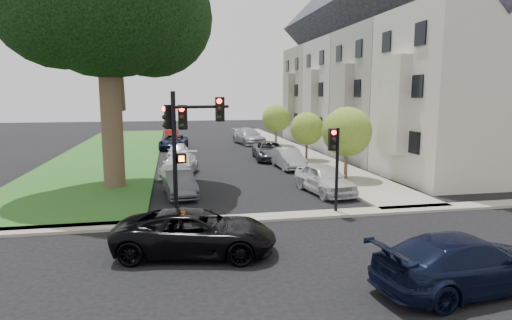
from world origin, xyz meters
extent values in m
plane|color=black|center=(0.00, 0.00, 0.00)|extent=(140.00, 140.00, 0.00)
cube|color=#2A5A21|center=(-9.00, 24.00, 0.06)|extent=(8.00, 44.00, 0.12)
cube|color=gray|center=(6.75, 24.00, 0.06)|extent=(3.50, 44.00, 0.12)
cube|color=gray|center=(0.00, 2.00, 0.06)|extent=(60.00, 1.00, 0.12)
cube|color=beige|center=(12.50, 8.00, 5.00)|extent=(7.00, 7.40, 10.00)
cube|color=beige|center=(8.65, 8.00, 4.50)|extent=(0.70, 2.20, 5.50)
cube|color=black|center=(8.95, 8.00, 5.50)|extent=(0.08, 3.60, 6.00)
cube|color=#B3A89D|center=(12.50, 15.50, 5.00)|extent=(7.00, 7.40, 10.00)
cube|color=#B3A89D|center=(8.65, 15.50, 4.50)|extent=(0.70, 2.20, 5.50)
cube|color=black|center=(8.95, 15.50, 5.50)|extent=(0.08, 3.60, 6.00)
cube|color=#A08F84|center=(12.50, 23.00, 5.00)|extent=(7.00, 7.40, 10.00)
cube|color=black|center=(12.50, 23.00, 12.47)|extent=(7.00, 7.55, 7.00)
cube|color=#A08F84|center=(8.65, 23.00, 4.50)|extent=(0.70, 2.20, 5.50)
cube|color=black|center=(8.95, 23.00, 5.50)|extent=(0.08, 3.60, 6.00)
cube|color=#9F998F|center=(12.50, 30.50, 5.00)|extent=(7.00, 7.40, 10.00)
cube|color=black|center=(12.50, 30.50, 12.47)|extent=(7.00, 7.55, 7.00)
cube|color=#9F998F|center=(8.65, 30.50, 4.50)|extent=(0.70, 2.20, 5.50)
cube|color=black|center=(8.95, 30.50, 5.50)|extent=(0.08, 3.60, 6.00)
cylinder|color=brown|center=(-7.01, 9.35, 4.13)|extent=(1.14, 1.14, 8.27)
sphere|color=black|center=(-4.74, 10.38, 9.30)|extent=(6.61, 6.61, 6.61)
cylinder|color=brown|center=(6.20, 8.86, 1.04)|extent=(0.21, 0.21, 2.08)
sphere|color=olive|center=(6.20, 8.86, 2.91)|extent=(2.91, 2.91, 2.91)
cylinder|color=brown|center=(6.20, 16.40, 0.90)|extent=(0.18, 0.18, 1.79)
sphere|color=olive|center=(6.20, 16.40, 2.51)|extent=(2.51, 2.51, 2.51)
cylinder|color=brown|center=(6.20, 26.15, 0.98)|extent=(0.20, 0.20, 1.97)
sphere|color=olive|center=(6.20, 26.15, 2.76)|extent=(2.76, 2.76, 2.76)
cylinder|color=black|center=(-3.80, 2.20, 2.60)|extent=(0.22, 0.22, 5.20)
cylinder|color=black|center=(-2.70, 2.20, 4.60)|extent=(2.16, 0.67, 0.12)
cube|color=black|center=(-3.45, 2.20, 4.20)|extent=(0.36, 0.33, 0.95)
cube|color=black|center=(-2.00, 2.20, 4.50)|extent=(0.36, 0.33, 0.95)
cube|color=black|center=(-4.00, 2.45, 4.20)|extent=(0.33, 0.36, 0.95)
sphere|color=#FF0C05|center=(-3.45, 2.05, 4.52)|extent=(0.20, 0.20, 0.20)
sphere|color=black|center=(-3.45, 2.05, 3.88)|extent=(0.20, 0.20, 0.20)
cube|color=black|center=(-3.55, 2.20, 2.60)|extent=(0.40, 0.33, 0.38)
cube|color=#FF5905|center=(-3.55, 2.06, 2.60)|extent=(0.22, 0.03, 0.22)
cylinder|color=black|center=(2.95, 2.20, 1.84)|extent=(0.14, 0.14, 3.69)
cube|color=black|center=(2.70, 2.20, 3.20)|extent=(0.31, 0.27, 0.92)
sphere|color=#FF0C05|center=(2.70, 2.05, 3.51)|extent=(0.19, 0.19, 0.19)
imported|color=black|center=(-3.22, -1.35, 0.71)|extent=(5.50, 3.32, 1.43)
imported|color=black|center=(3.53, -5.30, 0.74)|extent=(5.32, 2.70, 1.48)
imported|color=silver|center=(3.79, 5.94, 0.76)|extent=(2.35, 4.64, 1.51)
imported|color=#999BA0|center=(3.97, 13.61, 0.70)|extent=(1.67, 4.30, 1.39)
imported|color=#3F4247|center=(3.61, 17.74, 0.71)|extent=(2.76, 5.27, 1.41)
imported|color=#999BA0|center=(3.87, 28.45, 0.79)|extent=(3.10, 5.72, 1.57)
imported|color=#3F4247|center=(-3.58, 6.78, 0.64)|extent=(1.82, 4.04, 1.29)
imported|color=silver|center=(-3.46, 12.37, 0.68)|extent=(2.81, 4.99, 1.37)
imported|color=silver|center=(-3.46, 19.48, 0.64)|extent=(1.86, 3.86, 1.27)
imported|color=black|center=(-3.72, 26.00, 0.67)|extent=(2.96, 5.14, 1.35)
imported|color=maroon|center=(-3.93, 32.00, 0.64)|extent=(1.47, 3.95, 1.29)
camera|label=1|loc=(-3.89, -14.63, 5.08)|focal=30.00mm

